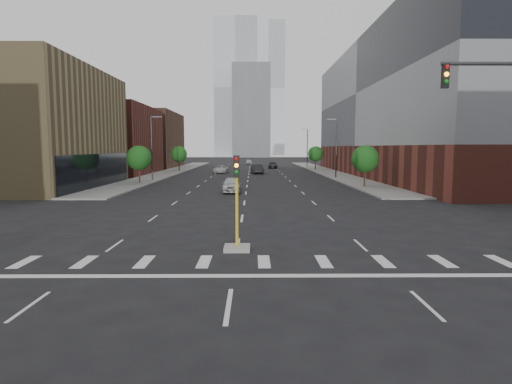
{
  "coord_description": "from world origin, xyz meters",
  "views": [
    {
      "loc": [
        0.74,
        -10.49,
        4.76
      ],
      "look_at": [
        0.9,
        11.13,
        2.5
      ],
      "focal_mm": 30.0,
      "sensor_mm": 36.0,
      "label": 1
    }
  ],
  "objects_px": {
    "car_near_left": "(232,185)",
    "car_deep_right": "(273,165)",
    "median_traffic_signal": "(237,230)",
    "car_distant": "(249,162)",
    "car_mid_right": "(257,169)",
    "car_far_left": "(221,169)"
  },
  "relations": [
    {
      "from": "median_traffic_signal",
      "to": "car_near_left",
      "type": "bearing_deg",
      "value": 93.33
    },
    {
      "from": "median_traffic_signal",
      "to": "car_distant",
      "type": "relative_size",
      "value": 1.06
    },
    {
      "from": "median_traffic_signal",
      "to": "car_near_left",
      "type": "distance_m",
      "value": 25.8
    },
    {
      "from": "car_distant",
      "to": "median_traffic_signal",
      "type": "bearing_deg",
      "value": -90.45
    },
    {
      "from": "car_far_left",
      "to": "car_deep_right",
      "type": "height_order",
      "value": "car_deep_right"
    },
    {
      "from": "car_distant",
      "to": "car_near_left",
      "type": "bearing_deg",
      "value": -91.55
    },
    {
      "from": "car_far_left",
      "to": "car_deep_right",
      "type": "relative_size",
      "value": 1.03
    },
    {
      "from": "car_near_left",
      "to": "car_mid_right",
      "type": "height_order",
      "value": "car_mid_right"
    },
    {
      "from": "car_mid_right",
      "to": "car_far_left",
      "type": "relative_size",
      "value": 1.0
    },
    {
      "from": "car_mid_right",
      "to": "car_distant",
      "type": "bearing_deg",
      "value": 85.15
    },
    {
      "from": "median_traffic_signal",
      "to": "car_far_left",
      "type": "bearing_deg",
      "value": 94.9
    },
    {
      "from": "car_deep_right",
      "to": "car_mid_right",
      "type": "bearing_deg",
      "value": -97.76
    },
    {
      "from": "car_mid_right",
      "to": "car_far_left",
      "type": "bearing_deg",
      "value": 152.03
    },
    {
      "from": "car_deep_right",
      "to": "median_traffic_signal",
      "type": "bearing_deg",
      "value": -90.97
    },
    {
      "from": "car_far_left",
      "to": "median_traffic_signal",
      "type": "bearing_deg",
      "value": -80.9
    },
    {
      "from": "median_traffic_signal",
      "to": "car_near_left",
      "type": "height_order",
      "value": "median_traffic_signal"
    },
    {
      "from": "car_mid_right",
      "to": "car_deep_right",
      "type": "xyz_separation_m",
      "value": [
        3.82,
        20.24,
        -0.12
      ]
    },
    {
      "from": "car_distant",
      "to": "car_far_left",
      "type": "bearing_deg",
      "value": -97.71
    },
    {
      "from": "car_deep_right",
      "to": "car_distant",
      "type": "distance_m",
      "value": 22.05
    },
    {
      "from": "car_near_left",
      "to": "car_deep_right",
      "type": "xyz_separation_m",
      "value": [
        6.82,
        52.38,
        -0.09
      ]
    },
    {
      "from": "median_traffic_signal",
      "to": "car_deep_right",
      "type": "relative_size",
      "value": 0.87
    },
    {
      "from": "car_near_left",
      "to": "car_deep_right",
      "type": "relative_size",
      "value": 0.96
    }
  ]
}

